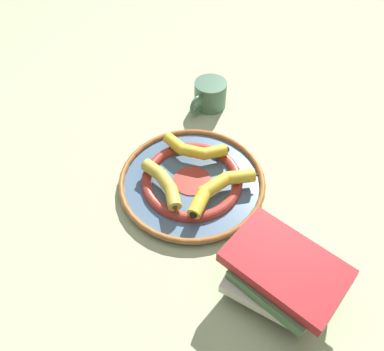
{
  "coord_description": "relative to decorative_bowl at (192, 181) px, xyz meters",
  "views": [
    {
      "loc": [
        0.56,
        0.03,
        0.71
      ],
      "look_at": [
        -0.02,
        -0.03,
        0.04
      ],
      "focal_mm": 35.0,
      "sensor_mm": 36.0,
      "label": 1
    }
  ],
  "objects": [
    {
      "name": "banana_c",
      "position": [
        0.04,
        -0.06,
        0.03
      ],
      "size": [
        0.15,
        0.11,
        0.03
      ],
      "rotation": [
        0.0,
        0.0,
        -2.5
      ],
      "color": "gold",
      "rests_on": "decorative_bowl"
    },
    {
      "name": "ground_plane",
      "position": [
        0.02,
        0.03,
        -0.02
      ],
      "size": [
        2.8,
        2.8,
        0.0
      ],
      "primitive_type": "plane",
      "color": "#B2C693"
    },
    {
      "name": "coffee_mug",
      "position": [
        -0.31,
        0.02,
        0.03
      ],
      "size": [
        0.13,
        0.1,
        0.08
      ],
      "rotation": [
        0.0,
        0.0,
        5.71
      ],
      "color": "#477056",
      "rests_on": "ground_plane"
    },
    {
      "name": "decorative_bowl",
      "position": [
        0.0,
        0.0,
        0.0
      ],
      "size": [
        0.36,
        0.36,
        0.03
      ],
      "color": "slate",
      "rests_on": "ground_plane"
    },
    {
      "name": "banana_a",
      "position": [
        -0.08,
        -0.01,
        0.03
      ],
      "size": [
        0.08,
        0.18,
        0.03
      ],
      "rotation": [
        0.0,
        0.0,
        1.39
      ],
      "color": "yellow",
      "rests_on": "decorative_bowl"
    },
    {
      "name": "banana_b",
      "position": [
        0.04,
        0.07,
        0.03
      ],
      "size": [
        0.15,
        0.16,
        0.03
      ],
      "rotation": [
        0.0,
        0.0,
        -0.8
      ],
      "color": "yellow",
      "rests_on": "decorative_bowl"
    },
    {
      "name": "book_stack",
      "position": [
        0.25,
        0.19,
        0.05
      ],
      "size": [
        0.23,
        0.25,
        0.11
      ],
      "rotation": [
        0.0,
        0.0,
        1.1
      ],
      "color": "black",
      "rests_on": "ground_plane"
    }
  ]
}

